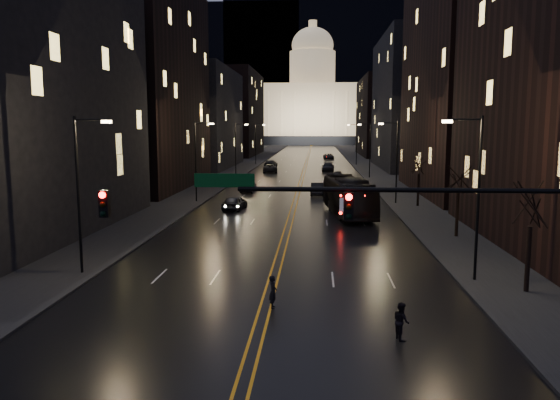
% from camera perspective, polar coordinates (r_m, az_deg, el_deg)
% --- Properties ---
extents(ground, '(900.00, 900.00, 0.00)m').
position_cam_1_polar(ground, '(21.40, -2.85, -15.55)').
color(ground, black).
rests_on(ground, ground).
extents(road, '(20.00, 320.00, 0.02)m').
position_cam_1_polar(road, '(149.78, 2.93, 4.48)').
color(road, black).
rests_on(road, ground).
extents(sidewalk_left, '(8.00, 320.00, 0.16)m').
position_cam_1_polar(sidewalk_left, '(150.65, -2.42, 4.53)').
color(sidewalk_left, black).
rests_on(sidewalk_left, ground).
extents(sidewalk_right, '(8.00, 320.00, 0.16)m').
position_cam_1_polar(sidewalk_right, '(150.21, 8.30, 4.45)').
color(sidewalk_right, black).
rests_on(sidewalk_right, ground).
extents(center_line, '(0.62, 320.00, 0.01)m').
position_cam_1_polar(center_line, '(149.78, 2.93, 4.49)').
color(center_line, orange).
rests_on(center_line, road).
extents(building_left_near, '(12.00, 28.00, 22.00)m').
position_cam_1_polar(building_left_near, '(47.70, -25.89, 10.02)').
color(building_left_near, black).
rests_on(building_left_near, ground).
extents(building_left_mid, '(12.00, 30.00, 28.00)m').
position_cam_1_polar(building_left_mid, '(77.34, -14.04, 11.61)').
color(building_left_mid, black).
rests_on(building_left_mid, ground).
extents(building_left_far, '(12.00, 34.00, 20.00)m').
position_cam_1_polar(building_left_far, '(113.95, -8.08, 8.43)').
color(building_left_far, black).
rests_on(building_left_far, ground).
extents(building_left_dist, '(12.00, 40.00, 24.00)m').
position_cam_1_polar(building_left_dist, '(161.26, -4.55, 8.96)').
color(building_left_dist, black).
rests_on(building_left_dist, ground).
extents(building_right_tall, '(12.00, 30.00, 38.00)m').
position_cam_1_polar(building_right_tall, '(72.76, 19.39, 15.63)').
color(building_right_tall, black).
rests_on(building_right_tall, ground).
extents(building_right_mid, '(12.00, 34.00, 26.00)m').
position_cam_1_polar(building_right_mid, '(113.17, 13.52, 9.82)').
color(building_right_mid, black).
rests_on(building_right_mid, ground).
extents(building_right_dist, '(12.00, 40.00, 22.00)m').
position_cam_1_polar(building_right_dist, '(160.63, 10.61, 8.50)').
color(building_right_dist, black).
rests_on(building_right_dist, ground).
extents(mountain_ridge, '(520.00, 60.00, 130.00)m').
position_cam_1_polar(mountain_ridge, '(405.26, 9.47, 15.64)').
color(mountain_ridge, black).
rests_on(mountain_ridge, ground).
extents(capitol, '(90.00, 50.00, 58.50)m').
position_cam_1_polar(capitol, '(269.68, 3.37, 9.56)').
color(capitol, black).
rests_on(capitol, ground).
extents(traffic_signal, '(17.29, 0.45, 7.00)m').
position_cam_1_polar(traffic_signal, '(20.13, 14.01, -2.09)').
color(traffic_signal, black).
rests_on(traffic_signal, ground).
extents(streetlamp_right_near, '(2.13, 0.25, 9.00)m').
position_cam_1_polar(streetlamp_right_near, '(30.90, 19.73, 1.01)').
color(streetlamp_right_near, black).
rests_on(streetlamp_right_near, ground).
extents(streetlamp_left_near, '(2.13, 0.25, 9.00)m').
position_cam_1_polar(streetlamp_left_near, '(32.49, -20.07, 1.30)').
color(streetlamp_left_near, black).
rests_on(streetlamp_left_near, ground).
extents(streetlamp_right_mid, '(2.13, 0.25, 9.00)m').
position_cam_1_polar(streetlamp_right_mid, '(60.22, 11.95, 4.35)').
color(streetlamp_right_mid, black).
rests_on(streetlamp_right_mid, ground).
extents(streetlamp_left_mid, '(2.13, 0.25, 9.00)m').
position_cam_1_polar(streetlamp_left_mid, '(61.05, -8.64, 4.47)').
color(streetlamp_left_mid, black).
rests_on(streetlamp_left_mid, ground).
extents(streetlamp_right_far, '(2.13, 0.25, 9.00)m').
position_cam_1_polar(streetlamp_right_far, '(89.99, 9.27, 5.48)').
color(streetlamp_right_far, black).
rests_on(streetlamp_right_far, ground).
extents(streetlamp_left_far, '(2.13, 0.25, 9.00)m').
position_cam_1_polar(streetlamp_left_far, '(90.55, -4.55, 5.57)').
color(streetlamp_left_far, black).
rests_on(streetlamp_left_far, ground).
extents(streetlamp_right_dist, '(2.13, 0.25, 9.00)m').
position_cam_1_polar(streetlamp_right_dist, '(119.87, 7.92, 6.04)').
color(streetlamp_right_dist, black).
rests_on(streetlamp_right_dist, ground).
extents(streetlamp_left_dist, '(2.13, 0.25, 9.00)m').
position_cam_1_polar(streetlamp_left_dist, '(120.29, -2.47, 6.11)').
color(streetlamp_left_dist, black).
rests_on(streetlamp_left_dist, ground).
extents(tree_right_near, '(2.40, 2.40, 6.65)m').
position_cam_1_polar(tree_right_near, '(29.78, 24.77, -0.57)').
color(tree_right_near, black).
rests_on(tree_right_near, ground).
extents(tree_right_mid, '(2.40, 2.40, 6.65)m').
position_cam_1_polar(tree_right_mid, '(43.05, 18.16, 2.11)').
color(tree_right_mid, black).
rests_on(tree_right_mid, ground).
extents(tree_right_far, '(2.40, 2.40, 6.65)m').
position_cam_1_polar(tree_right_far, '(58.64, 14.32, 3.65)').
color(tree_right_far, black).
rests_on(tree_right_far, ground).
extents(bus, '(4.69, 13.16, 3.59)m').
position_cam_1_polar(bus, '(52.70, 7.16, 0.40)').
color(bus, black).
rests_on(bus, ground).
extents(oncoming_car_a, '(2.34, 4.67, 1.53)m').
position_cam_1_polar(oncoming_car_a, '(55.40, -4.77, -0.28)').
color(oncoming_car_a, black).
rests_on(oncoming_car_a, ground).
extents(oncoming_car_b, '(1.67, 4.60, 1.51)m').
position_cam_1_polar(oncoming_car_b, '(70.30, -3.35, 1.42)').
color(oncoming_car_b, black).
rests_on(oncoming_car_b, ground).
extents(oncoming_car_c, '(3.14, 5.84, 1.56)m').
position_cam_1_polar(oncoming_car_c, '(100.04, -1.06, 3.32)').
color(oncoming_car_c, black).
rests_on(oncoming_car_c, ground).
extents(oncoming_car_d, '(2.67, 5.62, 1.58)m').
position_cam_1_polar(oncoming_car_d, '(112.32, -0.98, 3.81)').
color(oncoming_car_d, black).
rests_on(oncoming_car_d, ground).
extents(receding_car_a, '(1.69, 4.64, 1.52)m').
position_cam_1_polar(receding_car_a, '(67.34, 3.94, 1.15)').
color(receding_car_a, black).
rests_on(receding_car_a, ground).
extents(receding_car_b, '(1.89, 3.97, 1.31)m').
position_cam_1_polar(receding_car_b, '(88.69, 6.02, 2.64)').
color(receding_car_b, black).
rests_on(receding_car_b, ground).
extents(receding_car_c, '(2.53, 5.69, 1.62)m').
position_cam_1_polar(receding_car_c, '(103.17, 5.04, 3.45)').
color(receding_car_c, black).
rests_on(receding_car_c, ground).
extents(receding_car_d, '(2.80, 5.49, 1.48)m').
position_cam_1_polar(receding_car_d, '(141.30, 5.10, 4.57)').
color(receding_car_d, black).
rests_on(receding_car_d, ground).
extents(pedestrian_a, '(0.39, 0.58, 1.56)m').
position_cam_1_polar(pedestrian_a, '(25.77, -0.73, -9.59)').
color(pedestrian_a, black).
rests_on(pedestrian_a, ground).
extents(pedestrian_b, '(0.59, 0.82, 1.53)m').
position_cam_1_polar(pedestrian_b, '(22.74, 12.56, -12.23)').
color(pedestrian_b, black).
rests_on(pedestrian_b, ground).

